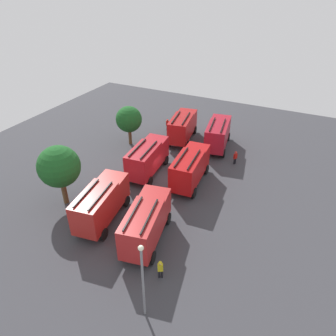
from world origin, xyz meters
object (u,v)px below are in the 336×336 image
Objects in this scene: tree_0 at (59,167)px; lamppost at (143,277)px; traffic_cone_1 at (175,168)px; firefighter_2 at (212,130)px; fire_truck_3 at (101,202)px; fire_truck_0 at (146,222)px; firefighter_3 at (180,122)px; traffic_cone_2 at (147,198)px; fire_truck_2 at (218,133)px; firefighter_4 at (168,124)px; fire_truck_4 at (148,157)px; firefighter_1 at (160,269)px; fire_truck_5 at (183,126)px; traffic_cone_0 at (156,202)px; fire_truck_1 at (190,167)px; tree_1 at (129,119)px; firefighter_0 at (235,157)px.

lamppost is at bearing -118.31° from tree_0.
lamppost reaches higher than traffic_cone_1.
firefighter_2 is 29.20m from lamppost.
lamppost reaches higher than fire_truck_3.
firefighter_3 is (22.65, 7.00, -1.17)m from fire_truck_0.
fire_truck_2 is at bearing -10.83° from traffic_cone_2.
firefighter_2 is at bearing -57.37° from firefighter_4.
fire_truck_4 is 13.24m from firefighter_3.
fire_truck_0 is 4.35m from firefighter_1.
fire_truck_2 is 1.00× the size of fire_truck_5.
fire_truck_3 is 10.77× the size of traffic_cone_1.
traffic_cone_0 is at bearing 24.16° from lamppost.
fire_truck_1 is at bearing -29.23° from traffic_cone_2.
tree_1 is (-4.12, 11.07, 1.46)m from fire_truck_2.
fire_truck_3 reaches higher than traffic_cone_2.
fire_truck_3 reaches higher than firefighter_4.
tree_1 is (5.47, 5.86, 1.46)m from fire_truck_4.
tree_1 reaches higher than traffic_cone_0.
fire_truck_4 is 12.03m from firefighter_4.
fire_truck_1 is 1.16× the size of tree_0.
traffic_cone_2 is at bearing 179.92° from fire_truck_5.
fire_truck_4 is at bearing -133.05° from tree_1.
tree_0 reaches higher than fire_truck_3.
traffic_cone_0 is at bearing -147.92° from fire_truck_4.
firefighter_3 is at bearing 53.65° from fire_truck_2.
fire_truck_0 is at bearing 119.10° from firefighter_3.
tree_1 reaches higher than firefighter_4.
fire_truck_2 is 10.03× the size of traffic_cone_0.
firefighter_3 is at bearing 23.57° from fire_truck_1.
fire_truck_5 is at bearing -5.82° from fire_truck_4.
firefighter_4 is 2.36× the size of traffic_cone_0.
firefighter_4 is 20.42m from tree_0.
fire_truck_4 reaches higher than firefighter_1.
fire_truck_0 is 5.97m from traffic_cone_2.
fire_truck_2 is at bearing -99.93° from fire_truck_5.
firefighter_4 reaches higher than firefighter_0.
firefighter_3 reaches higher than firefighter_2.
fire_truck_3 is 4.46× the size of firefighter_1.
traffic_cone_2 is at bearing -35.59° from fire_truck_3.
firefighter_4 is 2.54× the size of traffic_cone_1.
tree_1 is at bearing 4.83° from firefighter_2.
fire_truck_1 reaches higher than firefighter_0.
firefighter_4 is at bearing 30.62° from traffic_cone_1.
firefighter_0 is at bearing -57.46° from fire_truck_4.
traffic_cone_1 is at bearing 9.29° from traffic_cone_0.
firefighter_2 is 0.95× the size of firefighter_4.
fire_truck_3 is 1.00× the size of fire_truck_5.
traffic_cone_0 is 12.40m from lamppost.
traffic_cone_0 is at bearing 7.31° from fire_truck_0.
firefighter_4 is 0.28× the size of tree_0.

